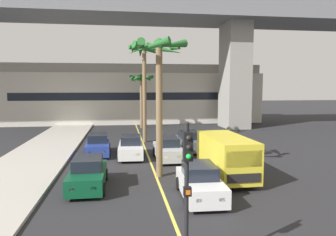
% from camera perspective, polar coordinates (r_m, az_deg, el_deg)
% --- Properties ---
extents(lane_stripe_center, '(0.14, 56.00, 0.01)m').
position_cam_1_polar(lane_stripe_center, '(23.76, -3.55, -6.83)').
color(lane_stripe_center, '#DBCC4C').
rests_on(lane_stripe_center, ground).
extents(bridge_overpass, '(78.77, 8.00, 17.05)m').
position_cam_1_polar(bridge_overpass, '(39.29, -4.04, 18.02)').
color(bridge_overpass, slate).
rests_on(bridge_overpass, ground).
extents(pier_building_backdrop, '(35.59, 8.04, 8.13)m').
position_cam_1_polar(pier_building_backdrop, '(46.68, -6.04, 4.25)').
color(pier_building_backdrop, beige).
rests_on(pier_building_backdrop, ground).
extents(car_queue_front, '(1.96, 4.16, 1.56)m').
position_cam_1_polar(car_queue_front, '(15.15, 5.72, -11.35)').
color(car_queue_front, white).
rests_on(car_queue_front, ground).
extents(car_queue_second, '(1.96, 4.16, 1.56)m').
position_cam_1_polar(car_queue_second, '(23.46, -6.64, -5.23)').
color(car_queue_second, white).
rests_on(car_queue_second, ground).
extents(car_queue_third, '(1.95, 4.16, 1.56)m').
position_cam_1_polar(car_queue_third, '(24.72, -12.39, -4.77)').
color(car_queue_third, navy).
rests_on(car_queue_third, ground).
extents(car_queue_fourth, '(1.86, 4.11, 1.56)m').
position_cam_1_polar(car_queue_fourth, '(16.92, -14.09, -9.67)').
color(car_queue_fourth, '#0C4728').
rests_on(car_queue_fourth, ground).
extents(car_queue_fifth, '(1.88, 4.12, 1.56)m').
position_cam_1_polar(car_queue_fifth, '(25.72, 3.82, -4.24)').
color(car_queue_fifth, '#4C5156').
rests_on(car_queue_fifth, ground).
extents(car_queue_sixth, '(1.85, 4.11, 1.56)m').
position_cam_1_polar(car_queue_sixth, '(22.64, -0.00, -5.60)').
color(car_queue_sixth, '#B7BABF').
rests_on(car_queue_sixth, ground).
extents(delivery_van, '(2.21, 5.27, 2.36)m').
position_cam_1_polar(delivery_van, '(18.32, 10.31, -6.58)').
color(delivery_van, yellow).
rests_on(delivery_van, ground).
extents(traffic_light_median_near, '(0.24, 0.37, 4.20)m').
position_cam_1_polar(traffic_light_median_near, '(8.57, 3.42, -10.84)').
color(traffic_light_median_near, black).
rests_on(traffic_light_median_near, ground).
extents(palm_tree_near_median, '(3.10, 3.14, 6.60)m').
position_cam_1_polar(palm_tree_near_median, '(39.43, -4.75, 6.01)').
color(palm_tree_near_median, brown).
rests_on(palm_tree_near_median, ground).
extents(palm_tree_mid_median, '(3.10, 3.23, 9.03)m').
position_cam_1_polar(palm_tree_mid_median, '(29.42, -4.20, 9.68)').
color(palm_tree_mid_median, brown).
rests_on(palm_tree_mid_median, ground).
extents(palm_tree_far_median, '(3.06, 3.19, 7.79)m').
position_cam_1_polar(palm_tree_far_median, '(17.99, -1.62, 9.25)').
color(palm_tree_far_median, brown).
rests_on(palm_tree_far_median, ground).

